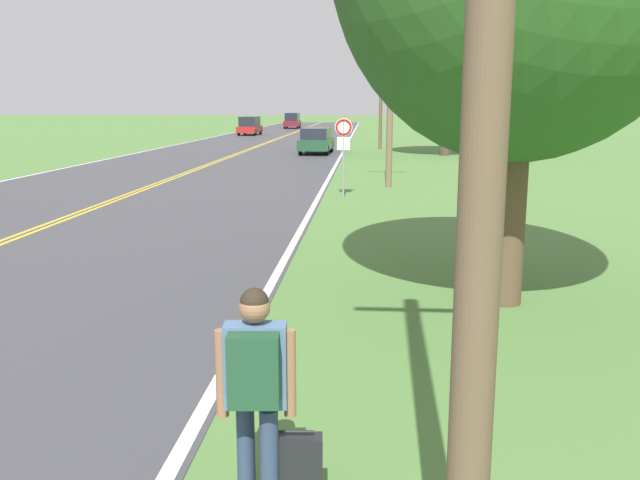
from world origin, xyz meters
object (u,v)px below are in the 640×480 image
object	(u,v)px
car_dark_green_van_approaching	(316,140)
car_maroon_van_mid_far	(292,120)
car_red_van_mid_near	(250,126)
suitcase	(294,472)
hitchhiker_person	(255,379)
tree_behind_sign	(448,52)
traffic_sign	(344,138)

from	to	relation	value
car_dark_green_van_approaching	car_maroon_van_mid_far	xyz separation A→B (m)	(-6.83, 47.24, 0.16)
car_red_van_mid_near	car_maroon_van_mid_far	distance (m)	20.61
car_dark_green_van_approaching	car_maroon_van_mid_far	world-z (taller)	car_maroon_van_mid_far
car_red_van_mid_near	car_maroon_van_mid_far	world-z (taller)	car_maroon_van_mid_far
suitcase	car_red_van_mid_near	world-z (taller)	car_red_van_mid_near
hitchhiker_person	car_maroon_van_mid_far	bearing A→B (deg)	1.73
hitchhiker_person	suitcase	distance (m)	0.85
hitchhiker_person	suitcase	bearing A→B (deg)	-79.58
tree_behind_sign	car_red_van_mid_near	xyz separation A→B (m)	(-17.22, 27.66, -5.34)
suitcase	car_red_van_mid_near	xyz separation A→B (m)	(-11.85, 66.16, 0.68)
car_red_van_mid_near	car_dark_green_van_approaching	bearing A→B (deg)	-159.73
car_dark_green_van_approaching	car_maroon_van_mid_far	bearing A→B (deg)	-169.61
traffic_sign	car_dark_green_van_approaching	bearing A→B (deg)	96.85
traffic_sign	car_red_van_mid_near	world-z (taller)	traffic_sign
suitcase	traffic_sign	xyz separation A→B (m)	(-0.29, 18.42, 1.73)
car_dark_green_van_approaching	car_red_van_mid_near	world-z (taller)	car_red_van_mid_near
hitchhiker_person	suitcase	xyz separation A→B (m)	(0.28, 0.07, -0.80)
tree_behind_sign	car_dark_green_van_approaching	distance (m)	9.87
hitchhiker_person	traffic_sign	distance (m)	18.51
hitchhiker_person	tree_behind_sign	size ratio (longest dim) A/B	0.18
car_maroon_van_mid_far	car_dark_green_van_approaching	bearing A→B (deg)	-171.60
suitcase	traffic_sign	distance (m)	18.50
traffic_sign	tree_behind_sign	bearing A→B (deg)	74.26
suitcase	traffic_sign	world-z (taller)	traffic_sign
hitchhiker_person	car_dark_green_van_approaching	world-z (taller)	hitchhiker_person
traffic_sign	tree_behind_sign	world-z (taller)	tree_behind_sign
suitcase	car_dark_green_van_approaching	world-z (taller)	car_dark_green_van_approaching
tree_behind_sign	car_maroon_van_mid_far	world-z (taller)	tree_behind_sign
suitcase	car_dark_green_van_approaching	distance (m)	39.51
car_maroon_van_mid_far	suitcase	bearing A→B (deg)	-173.48
traffic_sign	car_dark_green_van_approaching	distance (m)	21.17
traffic_sign	tree_behind_sign	size ratio (longest dim) A/B	0.26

